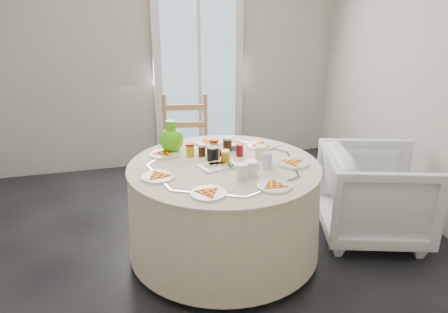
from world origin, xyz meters
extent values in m
plane|color=black|center=(0.00, 0.00, 0.00)|extent=(4.00, 4.00, 0.00)
cube|color=#BCB5A3|center=(0.00, 2.00, 1.30)|extent=(4.00, 0.02, 2.60)
cube|color=silver|center=(0.40, 1.95, 1.05)|extent=(1.00, 0.08, 2.10)
cylinder|color=white|center=(0.17, -0.01, 0.38)|extent=(1.42, 1.42, 0.72)
imported|color=white|center=(1.41, -0.07, 0.39)|extent=(0.95, 0.98, 0.82)
cube|color=#1672A1|center=(0.30, 0.29, 0.79)|extent=(0.12, 0.10, 0.04)
camera|label=1|loc=(-0.58, -2.82, 1.91)|focal=35.00mm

